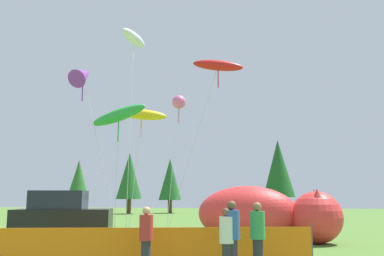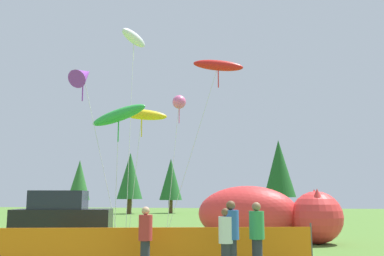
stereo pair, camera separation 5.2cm
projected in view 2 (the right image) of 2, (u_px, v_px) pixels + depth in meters
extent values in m
plane|color=#4C752D|center=(151.00, 254.00, 15.13)|extent=(120.00, 120.00, 0.00)
cube|color=black|center=(63.00, 225.00, 17.31)|extent=(4.15, 2.61, 1.24)
cube|color=#1E232D|center=(59.00, 200.00, 17.45)|extent=(2.44, 2.06, 0.74)
cylinder|color=black|center=(95.00, 237.00, 18.14)|extent=(0.65, 0.38, 0.61)
cylinder|color=black|center=(88.00, 241.00, 16.46)|extent=(0.65, 0.38, 0.61)
cylinder|color=black|center=(38.00, 237.00, 17.97)|extent=(0.65, 0.38, 0.61)
cylinder|color=black|center=(25.00, 241.00, 16.29)|extent=(0.65, 0.38, 0.61)
cube|color=black|center=(265.00, 240.00, 15.21)|extent=(0.64, 0.64, 0.03)
cube|color=black|center=(257.00, 233.00, 15.34)|extent=(0.13, 0.51, 0.49)
cylinder|color=#A5A5AD|center=(273.00, 247.00, 15.30)|extent=(0.02, 0.02, 0.46)
cylinder|color=#A5A5AD|center=(270.00, 248.00, 14.88)|extent=(0.02, 0.02, 0.46)
cylinder|color=#A5A5AD|center=(260.00, 246.00, 15.46)|extent=(0.02, 0.02, 0.46)
cylinder|color=#A5A5AD|center=(257.00, 247.00, 15.04)|extent=(0.02, 0.02, 0.46)
ellipsoid|color=red|center=(247.00, 214.00, 19.18)|extent=(4.71, 2.89, 2.48)
ellipsoid|color=yellow|center=(248.00, 226.00, 19.09)|extent=(3.04, 2.12, 1.11)
sphere|color=red|center=(317.00, 217.00, 18.38)|extent=(2.23, 2.23, 2.23)
cone|color=red|center=(314.00, 196.00, 19.07)|extent=(0.62, 0.62, 0.67)
cone|color=red|center=(317.00, 196.00, 17.98)|extent=(0.62, 0.62, 0.67)
cube|color=orange|center=(154.00, 247.00, 12.33)|extent=(9.01, 2.12, 1.11)
cylinder|color=#4C4C51|center=(311.00, 244.00, 12.60)|extent=(0.05, 0.05, 1.22)
cylinder|color=silver|center=(226.00, 230.00, 11.04)|extent=(0.37, 0.37, 0.68)
sphere|color=brown|center=(226.00, 212.00, 11.11)|extent=(0.22, 0.22, 0.22)
cylinder|color=#2D2D38|center=(145.00, 256.00, 11.53)|extent=(0.26, 0.26, 0.82)
cylinder|color=#B72D2D|center=(145.00, 228.00, 11.65)|extent=(0.38, 0.38, 0.68)
sphere|color=tan|center=(146.00, 211.00, 11.72)|extent=(0.22, 0.22, 0.22)
cylinder|color=#2D59A5|center=(231.00, 225.00, 11.15)|extent=(0.41, 0.41, 0.75)
sphere|color=brown|center=(231.00, 205.00, 11.23)|extent=(0.24, 0.24, 0.24)
cylinder|color=#2D2D38|center=(257.00, 256.00, 11.31)|extent=(0.28, 0.28, 0.88)
cylinder|color=#338C4C|center=(257.00, 225.00, 11.44)|extent=(0.40, 0.40, 0.73)
sphere|color=#8C6647|center=(256.00, 207.00, 11.51)|extent=(0.24, 0.24, 0.24)
cylinder|color=silver|center=(130.00, 130.00, 22.39)|extent=(0.50, 2.07, 10.92)
ellipsoid|color=white|center=(134.00, 38.00, 24.29)|extent=(1.27, 2.37, 0.94)
cylinder|color=white|center=(134.00, 50.00, 24.18)|extent=(0.06, 0.06, 1.20)
cylinder|color=silver|center=(100.00, 155.00, 20.35)|extent=(1.94, 0.38, 7.90)
cone|color=purple|center=(83.00, 75.00, 20.96)|extent=(1.07, 1.73, 1.49)
cylinder|color=purple|center=(83.00, 89.00, 20.85)|extent=(0.06, 0.06, 1.20)
cylinder|color=silver|center=(117.00, 177.00, 20.82)|extent=(0.47, 1.11, 5.91)
ellipsoid|color=green|center=(119.00, 115.00, 20.73)|extent=(2.92, 0.85, 1.45)
cylinder|color=green|center=(118.00, 129.00, 20.61)|extent=(0.06, 0.06, 1.20)
cylinder|color=silver|center=(135.00, 173.00, 24.30)|extent=(0.79, 0.49, 6.67)
ellipsoid|color=yellow|center=(142.00, 114.00, 24.55)|extent=(3.00, 1.46, 0.91)
cylinder|color=yellow|center=(142.00, 126.00, 24.43)|extent=(0.06, 0.06, 1.20)
cylinder|color=silver|center=(193.00, 148.00, 24.08)|extent=(2.99, 0.23, 9.43)
ellipsoid|color=red|center=(218.00, 65.00, 24.47)|extent=(2.97, 1.11, 1.00)
cylinder|color=red|center=(218.00, 77.00, 24.36)|extent=(0.06, 0.06, 1.20)
cylinder|color=silver|center=(173.00, 165.00, 24.54)|extent=(0.46, 1.21, 7.62)
sphere|color=pink|center=(179.00, 102.00, 25.68)|extent=(0.82, 0.82, 0.82)
cylinder|color=pink|center=(179.00, 113.00, 25.57)|extent=(0.06, 0.06, 1.20)
cylinder|color=brown|center=(171.00, 207.00, 51.78)|extent=(0.50, 0.50, 1.58)
cone|color=#236028|center=(171.00, 179.00, 52.30)|extent=(2.77, 2.77, 5.04)
cylinder|color=brown|center=(280.00, 206.00, 45.14)|extent=(0.61, 0.61, 1.92)
cone|color=#1E5623|center=(279.00, 168.00, 45.78)|extent=(3.37, 3.37, 6.14)
cylinder|color=brown|center=(129.00, 206.00, 49.87)|extent=(0.55, 0.55, 1.70)
cone|color=#236028|center=(130.00, 176.00, 50.43)|extent=(3.00, 3.00, 5.45)
cylinder|color=brown|center=(78.00, 206.00, 53.13)|extent=(0.50, 0.50, 1.56)
cone|color=#2D6B2D|center=(79.00, 180.00, 53.65)|extent=(2.75, 2.75, 4.99)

